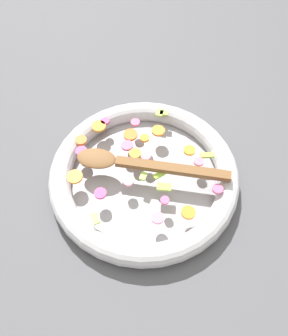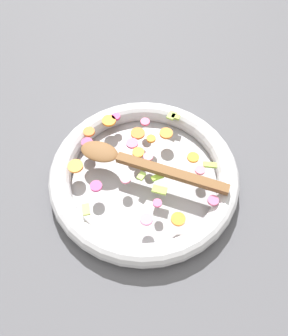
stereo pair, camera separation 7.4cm
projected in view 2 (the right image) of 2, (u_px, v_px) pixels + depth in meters
ground_plane at (144, 179)px, 0.78m from camera, size 4.00×4.00×0.00m
skillet at (144, 175)px, 0.77m from camera, size 0.44×0.44×0.05m
chopped_vegetables at (139, 156)px, 0.76m from camera, size 0.34×0.32×0.01m
wooden_spoon at (137, 163)px, 0.74m from camera, size 0.34×0.15×0.01m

